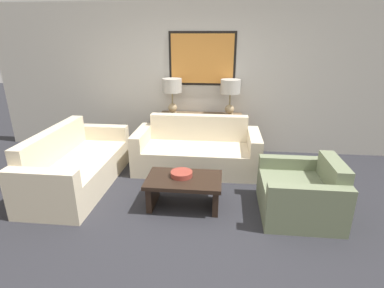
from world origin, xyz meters
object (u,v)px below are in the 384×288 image
table_lamp_left (172,89)px  decorative_bowl (182,174)px  armchair_near_back_wall (301,194)px  table_lamp_right (230,90)px  coffee_table (184,186)px  console_table (200,134)px  couch_by_back_wall (197,152)px  couch_by_side (76,167)px

table_lamp_left → decorative_bowl: (0.41, -1.81, -0.77)m
armchair_near_back_wall → table_lamp_right: bearing=115.0°
coffee_table → console_table: bearing=88.2°
console_table → table_lamp_right: bearing=0.0°
table_lamp_left → armchair_near_back_wall: (1.90, -1.88, -0.93)m
table_lamp_left → couch_by_back_wall: size_ratio=0.31×
decorative_bowl → armchair_near_back_wall: size_ratio=0.29×
console_table → decorative_bowl: bearing=-93.0°
table_lamp_left → table_lamp_right: bearing=0.0°
decorative_bowl → couch_by_back_wall: bearing=85.1°
couch_by_side → coffee_table: size_ratio=2.10×
table_lamp_right → coffee_table: table_lamp_right is taller
couch_by_side → decorative_bowl: bearing=-12.8°
couch_by_side → armchair_near_back_wall: (3.09, -0.43, -0.02)m
table_lamp_right → armchair_near_back_wall: (0.88, -1.88, -0.93)m
table_lamp_left → table_lamp_right: (1.02, 0.00, 0.00)m
table_lamp_left → couch_by_back_wall: bearing=-53.2°
table_lamp_left → console_table: bearing=-0.0°
coffee_table → decorative_bowl: 0.16m
couch_by_side → coffee_table: (1.64, -0.41, -0.01)m
coffee_table → armchair_near_back_wall: bearing=-0.7°
couch_by_back_wall → table_lamp_right: bearing=53.2°
couch_by_back_wall → couch_by_side: same height
console_table → couch_by_side: bearing=-139.5°
couch_by_side → table_lamp_right: bearing=33.3°
couch_by_back_wall → decorative_bowl: bearing=-94.9°
decorative_bowl → table_lamp_left: bearing=102.9°
table_lamp_right → couch_by_side: size_ratio=0.31×
console_table → table_lamp_left: table_lamp_left is taller
console_table → armchair_near_back_wall: console_table is taller
console_table → table_lamp_right: 0.97m
table_lamp_right → coffee_table: 2.16m
couch_by_back_wall → armchair_near_back_wall: (1.39, -1.20, -0.02)m
table_lamp_left → armchair_near_back_wall: table_lamp_left is taller
couch_by_side → decorative_bowl: size_ratio=7.14×
console_table → table_lamp_left: 0.97m
table_lamp_right → table_lamp_left: bearing=180.0°
armchair_near_back_wall → console_table: bearing=126.4°
table_lamp_left → decorative_bowl: 2.01m
table_lamp_right → coffee_table: bearing=-107.0°
coffee_table → armchair_near_back_wall: armchair_near_back_wall is taller
console_table → decorative_bowl: console_table is taller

